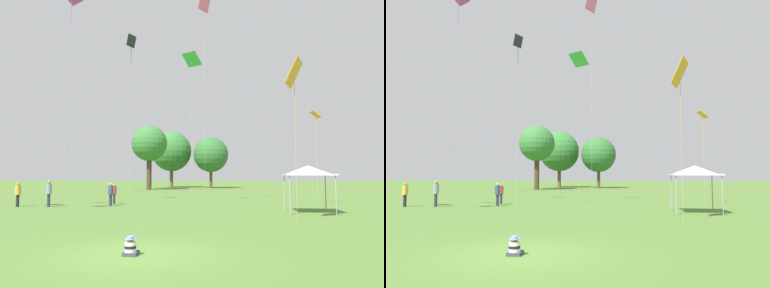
{
  "view_description": "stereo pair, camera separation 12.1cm",
  "coord_description": "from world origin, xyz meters",
  "views": [
    {
      "loc": [
        3.64,
        -10.14,
        2.2
      ],
      "look_at": [
        -0.02,
        8.21,
        3.77
      ],
      "focal_mm": 35.0,
      "sensor_mm": 36.0,
      "label": 1
    },
    {
      "loc": [
        3.76,
        -10.12,
        2.2
      ],
      "look_at": [
        -0.02,
        8.21,
        3.77
      ],
      "focal_mm": 35.0,
      "sensor_mm": 36.0,
      "label": 2
    }
  ],
  "objects": [
    {
      "name": "person_standing_3",
      "position": [
        -7.44,
        15.35,
        0.98
      ],
      "size": [
        0.47,
        0.47,
        1.66
      ],
      "rotation": [
        0.0,
        0.0,
        1.83
      ],
      "color": "#282D42",
      "rests_on": "ground"
    },
    {
      "name": "person_standing_1",
      "position": [
        -7.91,
        17.09,
        0.92
      ],
      "size": [
        0.49,
        0.49,
        1.55
      ],
      "rotation": [
        0.0,
        0.0,
        5.52
      ],
      "color": "#282D42",
      "rests_on": "ground"
    },
    {
      "name": "distant_tree_2",
      "position": [
        -14.23,
        45.43,
        7.1
      ],
      "size": [
        5.55,
        5.55,
        9.96
      ],
      "color": "#473323",
      "rests_on": "ground"
    },
    {
      "name": "kite_3",
      "position": [
        -1.43,
        20.75,
        16.69
      ],
      "size": [
        0.98,
        1.44,
        17.81
      ],
      "rotation": [
        0.0,
        0.0,
        3.47
      ],
      "color": "pink",
      "rests_on": "ground"
    },
    {
      "name": "kite_6",
      "position": [
        4.96,
        7.49,
        6.83
      ],
      "size": [
        0.92,
        1.43,
        7.55
      ],
      "rotation": [
        0.0,
        0.0,
        3.67
      ],
      "color": "orange",
      "rests_on": "ground"
    },
    {
      "name": "person_standing_0",
      "position": [
        -13.59,
        13.46,
        1.01
      ],
      "size": [
        0.51,
        0.51,
        1.7
      ],
      "rotation": [
        0.0,
        0.0,
        5.9
      ],
      "color": "black",
      "rests_on": "ground"
    },
    {
      "name": "person_standing_2",
      "position": [
        -11.41,
        13.83,
        1.1
      ],
      "size": [
        0.39,
        0.39,
        1.84
      ],
      "rotation": [
        0.0,
        0.0,
        4.75
      ],
      "color": "#282D42",
      "rests_on": "ground"
    },
    {
      "name": "distant_tree_1",
      "position": [
        -5.93,
        54.72,
        5.82
      ],
      "size": [
        6.13,
        6.13,
        8.9
      ],
      "color": "brown",
      "rests_on": "ground"
    },
    {
      "name": "canopy_tent",
      "position": [
        6.06,
        13.16,
        2.47
      ],
      "size": [
        2.99,
        2.99,
        2.78
      ],
      "rotation": [
        0.0,
        0.0,
        0.08
      ],
      "color": "white",
      "rests_on": "ground"
    },
    {
      "name": "distant_tree_3",
      "position": [
        -13.43,
        56.22,
        6.58
      ],
      "size": [
        7.29,
        7.29,
        10.25
      ],
      "color": "brown",
      "rests_on": "ground"
    },
    {
      "name": "kite_1",
      "position": [
        -11.02,
        15.48,
        15.75
      ],
      "size": [
        1.81,
        1.71,
        16.56
      ],
      "rotation": [
        0.0,
        0.0,
        1.85
      ],
      "color": "#B738C6",
      "rests_on": "ground"
    },
    {
      "name": "kite_4",
      "position": [
        -2.21,
        19.08,
        11.43
      ],
      "size": [
        1.69,
        1.54,
        12.11
      ],
      "rotation": [
        0.0,
        0.0,
        1.89
      ],
      "color": "green",
      "rests_on": "ground"
    },
    {
      "name": "kite_9",
      "position": [
        7.28,
        18.77,
        6.47
      ],
      "size": [
        0.88,
        0.97,
        6.98
      ],
      "rotation": [
        0.0,
        0.0,
        1.05
      ],
      "color": "orange",
      "rests_on": "ground"
    },
    {
      "name": "seated_toddler",
      "position": [
        -0.08,
        -0.17,
        0.22
      ],
      "size": [
        0.43,
        0.52,
        0.54
      ],
      "rotation": [
        0.0,
        0.0,
        0.1
      ],
      "color": "#383D56",
      "rests_on": "ground"
    },
    {
      "name": "kite_2",
      "position": [
        -5.8,
        14.76,
        11.34
      ],
      "size": [
        0.5,
        0.88,
        12.3
      ],
      "rotation": [
        0.0,
        0.0,
        3.57
      ],
      "color": "#1E2328",
      "rests_on": "ground"
    },
    {
      "name": "ground_plane",
      "position": [
        0.0,
        0.0,
        0.0
      ],
      "size": [
        300.0,
        300.0,
        0.0
      ],
      "primitive_type": "plane",
      "color": "#4C702D"
    }
  ]
}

